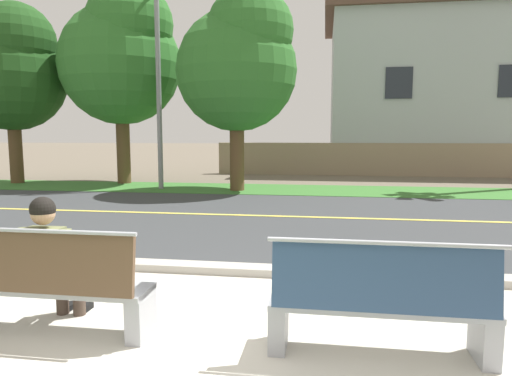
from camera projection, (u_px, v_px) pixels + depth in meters
The scene contains 15 objects.
ground_plane at pixel (285, 206), 11.42m from camera, with size 140.00×140.00×0.00m, color #665B4C.
sidewalk_pavement at pixel (209, 342), 3.96m from camera, with size 44.00×3.60×0.01m, color beige.
curb_edge at pixel (247, 270), 5.87m from camera, with size 44.00×0.30×0.11m, color #ADA89E.
street_asphalt at pixel (279, 216), 9.95m from camera, with size 52.00×8.00×0.01m, color #383A3D.
road_centre_line at pixel (279, 216), 9.95m from camera, with size 48.00×0.14×0.01m, color #E0CC4C.
far_verge_grass at pixel (294, 190), 14.64m from camera, with size 48.00×2.80×0.02m, color #38702D.
bench_left at pixel (50, 287), 4.05m from camera, with size 1.78×0.48×1.01m.
bench_right at pixel (380, 305), 3.62m from camera, with size 1.78×0.48×1.01m.
seated_person_olive at pixel (52, 257), 4.20m from camera, with size 0.52×0.68×1.25m.
streetlamp at pixel (160, 65), 14.61m from camera, with size 0.24×2.10×6.97m.
shade_tree_far_left at pixel (12, 69), 16.07m from camera, with size 3.82×3.82×6.30m.
shade_tree_left at pixel (123, 55), 15.92m from camera, with size 4.23×4.23×6.99m.
shade_tree_centre at pixel (240, 61), 13.90m from camera, with size 3.73×3.73×6.16m.
garden_wall at pixel (367, 159), 19.55m from camera, with size 13.00×0.36×1.40m, color gray.
house_across_street at pixel (436, 90), 21.80m from camera, with size 10.66×6.91×7.70m.
Camera 1 is at (0.97, -3.27, 1.81)m, focal length 31.91 mm.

